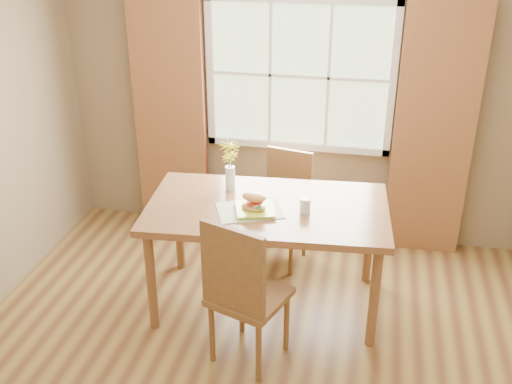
{
  "coord_description": "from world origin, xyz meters",
  "views": [
    {
      "loc": [
        0.65,
        -3.11,
        2.84
      ],
      "look_at": [
        -0.12,
        0.64,
        0.98
      ],
      "focal_mm": 42.0,
      "sensor_mm": 36.0,
      "label": 1
    }
  ],
  "objects_px": {
    "flower_vase": "(230,161)",
    "dining_table": "(267,216)",
    "chair_near": "(242,290)",
    "croissant_sandwich": "(254,202)",
    "water_glass": "(305,206)",
    "chair_far": "(284,202)"
  },
  "relations": [
    {
      "from": "water_glass",
      "to": "flower_vase",
      "type": "distance_m",
      "value": 0.69
    },
    {
      "from": "croissant_sandwich",
      "to": "chair_far",
      "type": "bearing_deg",
      "value": 92.26
    },
    {
      "from": "dining_table",
      "to": "chair_near",
      "type": "distance_m",
      "value": 0.73
    },
    {
      "from": "chair_far",
      "to": "water_glass",
      "type": "height_order",
      "value": "chair_far"
    },
    {
      "from": "flower_vase",
      "to": "dining_table",
      "type": "bearing_deg",
      "value": -33.14
    },
    {
      "from": "croissant_sandwich",
      "to": "flower_vase",
      "type": "xyz_separation_m",
      "value": [
        -0.26,
        0.34,
        0.15
      ]
    },
    {
      "from": "water_glass",
      "to": "flower_vase",
      "type": "bearing_deg",
      "value": 156.29
    },
    {
      "from": "chair_far",
      "to": "flower_vase",
      "type": "bearing_deg",
      "value": -112.84
    },
    {
      "from": "dining_table",
      "to": "croissant_sandwich",
      "type": "relative_size",
      "value": 9.16
    },
    {
      "from": "chair_far",
      "to": "croissant_sandwich",
      "type": "distance_m",
      "value": 0.92
    },
    {
      "from": "chair_near",
      "to": "water_glass",
      "type": "distance_m",
      "value": 0.79
    },
    {
      "from": "dining_table",
      "to": "croissant_sandwich",
      "type": "height_order",
      "value": "croissant_sandwich"
    },
    {
      "from": "croissant_sandwich",
      "to": "dining_table",
      "type": "bearing_deg",
      "value": 68.02
    },
    {
      "from": "dining_table",
      "to": "flower_vase",
      "type": "distance_m",
      "value": 0.51
    },
    {
      "from": "water_glass",
      "to": "flower_vase",
      "type": "relative_size",
      "value": 0.29
    },
    {
      "from": "croissant_sandwich",
      "to": "water_glass",
      "type": "bearing_deg",
      "value": 19.59
    },
    {
      "from": "chair_near",
      "to": "croissant_sandwich",
      "type": "bearing_deg",
      "value": 114.03
    },
    {
      "from": "dining_table",
      "to": "croissant_sandwich",
      "type": "xyz_separation_m",
      "value": [
        -0.07,
        -0.12,
        0.17
      ]
    },
    {
      "from": "dining_table",
      "to": "flower_vase",
      "type": "xyz_separation_m",
      "value": [
        -0.33,
        0.21,
        0.32
      ]
    },
    {
      "from": "chair_far",
      "to": "flower_vase",
      "type": "xyz_separation_m",
      "value": [
        -0.35,
        -0.49,
        0.55
      ]
    },
    {
      "from": "chair_far",
      "to": "croissant_sandwich",
      "type": "height_order",
      "value": "croissant_sandwich"
    },
    {
      "from": "croissant_sandwich",
      "to": "water_glass",
      "type": "height_order",
      "value": "croissant_sandwich"
    }
  ]
}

